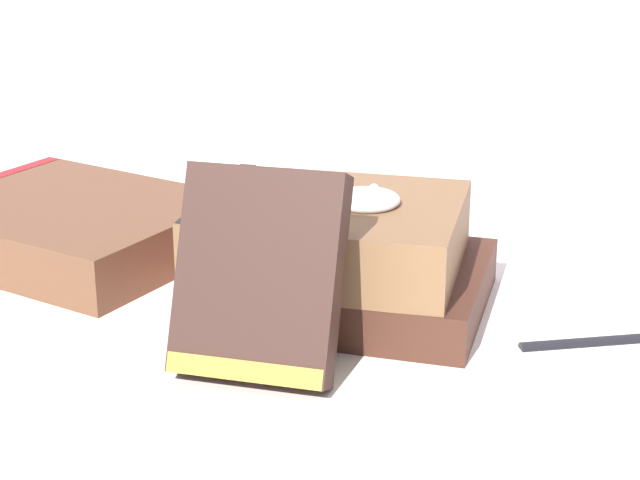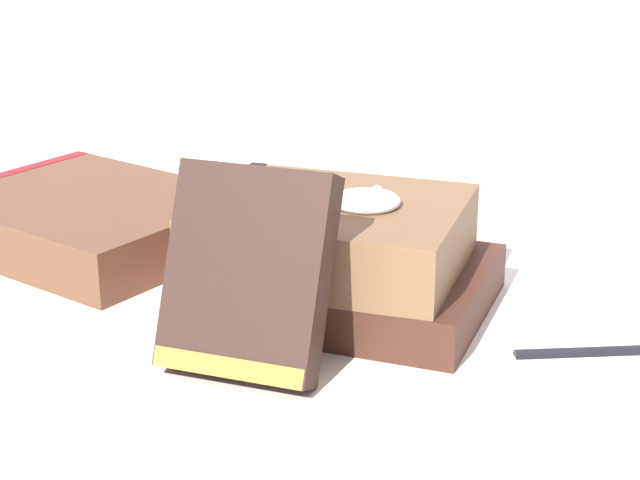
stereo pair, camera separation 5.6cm
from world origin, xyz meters
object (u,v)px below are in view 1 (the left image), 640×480
at_px(book_side_left, 66,225).
at_px(reading_glasses, 334,225).
at_px(book_leaning_front, 259,283).
at_px(fountain_pen, 627,335).
at_px(pocket_watch, 367,198).
at_px(book_flat_top, 324,232).
at_px(book_flat_bottom, 337,282).

distance_m(book_side_left, reading_glasses, 0.22).
xyz_separation_m(book_leaning_front, fountain_pen, (0.21, 0.10, -0.05)).
distance_m(pocket_watch, reading_glasses, 0.19).
relative_size(book_flat_top, book_side_left, 0.69).
height_order(book_flat_top, book_leaning_front, book_leaning_front).
height_order(book_flat_top, fountain_pen, book_flat_top).
distance_m(book_leaning_front, pocket_watch, 0.12).
xyz_separation_m(book_flat_top, fountain_pen, (0.20, -0.01, -0.05)).
height_order(book_flat_bottom, book_leaning_front, book_leaning_front).
bearing_deg(book_side_left, reading_glasses, 46.79).
bearing_deg(book_leaning_front, pocket_watch, 68.91).
height_order(book_flat_top, reading_glasses, book_flat_top).
xyz_separation_m(book_side_left, pocket_watch, (0.25, -0.05, 0.06)).
bearing_deg(book_side_left, book_flat_bottom, 5.29).
relative_size(book_leaning_front, fountain_pen, 0.93).
bearing_deg(book_leaning_front, fountain_pen, 24.83).
relative_size(book_flat_top, pocket_watch, 3.58).
height_order(book_flat_bottom, reading_glasses, book_flat_bottom).
distance_m(book_flat_bottom, fountain_pen, 0.19).
bearing_deg(book_side_left, book_leaning_front, -19.96).
height_order(pocket_watch, fountain_pen, pocket_watch).
bearing_deg(pocket_watch, reading_glasses, 111.50).
distance_m(book_flat_bottom, book_side_left, 0.23).
xyz_separation_m(book_side_left, reading_glasses, (0.19, 0.11, -0.02)).
bearing_deg(book_flat_bottom, reading_glasses, 106.12).
height_order(book_flat_top, pocket_watch, pocket_watch).
xyz_separation_m(book_flat_bottom, book_flat_top, (-0.01, -0.01, 0.04)).
bearing_deg(fountain_pen, book_flat_top, 154.16).
height_order(book_flat_bottom, pocket_watch, pocket_watch).
height_order(book_leaning_front, reading_glasses, book_leaning_front).
xyz_separation_m(book_leaning_front, reading_glasses, (-0.02, 0.26, -0.06)).
bearing_deg(book_flat_top, book_side_left, 164.91).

